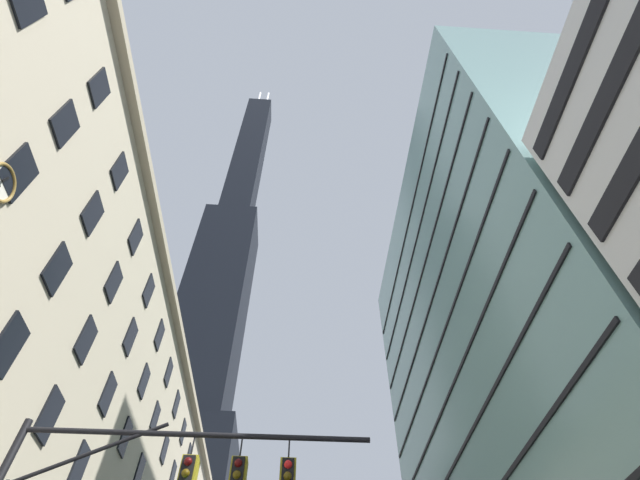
# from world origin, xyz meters

# --- Properties ---
(dark_skyscraper) EXTENTS (22.09, 22.09, 223.89)m
(dark_skyscraper) POSITION_xyz_m (-21.85, 84.45, 68.64)
(dark_skyscraper) COLOR black
(dark_skyscraper) RESTS_ON ground
(glass_office_midrise) EXTENTS (15.32, 36.15, 46.31)m
(glass_office_midrise) POSITION_xyz_m (18.60, 22.28, 23.15)
(glass_office_midrise) COLOR gray
(glass_office_midrise) RESTS_ON ground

